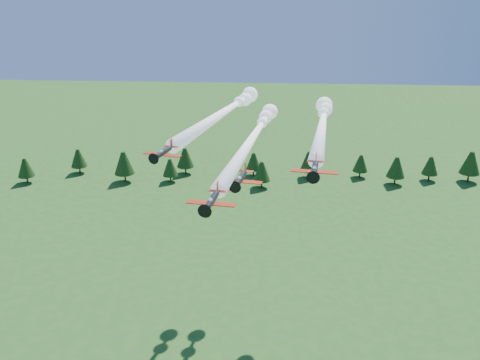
# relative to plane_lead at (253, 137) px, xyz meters

# --- Properties ---
(plane_lead) EXTENTS (13.43, 58.97, 3.70)m
(plane_lead) POSITION_rel_plane_lead_xyz_m (0.00, 0.00, 0.00)
(plane_lead) COLOR black
(plane_lead) RESTS_ON ground
(plane_left) EXTENTS (17.47, 50.06, 3.70)m
(plane_left) POSITION_rel_plane_lead_xyz_m (-6.14, 6.03, 3.63)
(plane_left) COLOR black
(plane_left) RESTS_ON ground
(plane_right) EXTENTS (10.72, 47.40, 3.70)m
(plane_right) POSITION_rel_plane_lead_xyz_m (13.60, -0.24, 3.11)
(plane_right) COLOR black
(plane_right) RESTS_ON ground
(plane_slot) EXTENTS (7.87, 8.61, 2.75)m
(plane_slot) POSITION_rel_plane_lead_xyz_m (-1.57, -16.69, -2.60)
(plane_slot) COLOR black
(plane_slot) RESTS_ON ground
(treeline) EXTENTS (172.87, 19.92, 11.81)m
(treeline) POSITION_rel_plane_lead_xyz_m (0.20, 87.27, -36.79)
(treeline) COLOR #382314
(treeline) RESTS_ON ground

